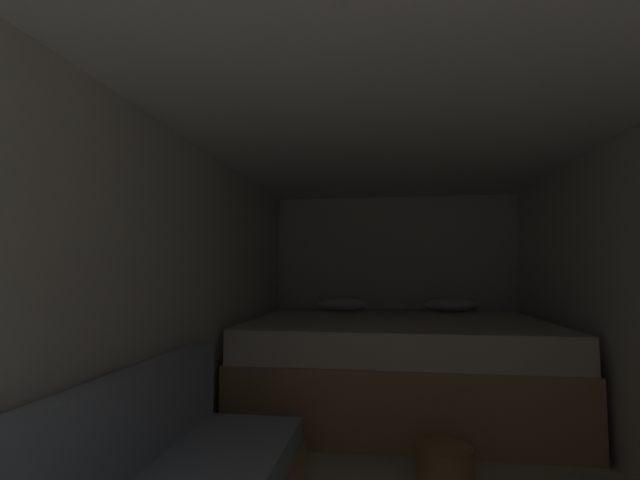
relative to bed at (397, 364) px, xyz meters
name	(u,v)px	position (x,y,z in m)	size (l,w,h in m)	color
wall_back	(395,288)	(0.00, 1.02, 0.62)	(2.73, 0.05, 2.04)	silver
wall_left	(167,305)	(-1.34, -1.58, 0.62)	(0.05, 5.17, 2.04)	silver
ceiling_slab	(400,116)	(0.00, -1.58, 1.66)	(2.73, 5.17, 0.05)	white
bed	(397,364)	(0.00, 0.00, 0.00)	(2.51, 1.92, 0.93)	tan
wicker_basket	(445,468)	(0.22, -1.39, -0.28)	(0.32, 0.32, 0.24)	olive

